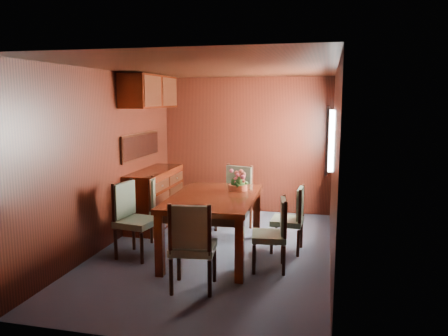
% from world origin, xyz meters
% --- Properties ---
extents(ground, '(4.50, 4.50, 0.00)m').
position_xyz_m(ground, '(0.00, 0.00, 0.00)').
color(ground, '#3A3F50').
rests_on(ground, ground).
extents(room_shell, '(3.06, 4.52, 2.41)m').
position_xyz_m(room_shell, '(-0.10, 0.33, 1.63)').
color(room_shell, black).
rests_on(room_shell, ground).
extents(sideboard, '(0.48, 1.40, 0.90)m').
position_xyz_m(sideboard, '(-1.25, 1.00, 0.45)').
color(sideboard, '#391107').
rests_on(sideboard, ground).
extents(dining_table, '(1.12, 1.74, 0.80)m').
position_xyz_m(dining_table, '(0.02, -0.13, 0.68)').
color(dining_table, '#391107').
rests_on(dining_table, ground).
extents(chair_left_near, '(0.51, 0.53, 0.98)m').
position_xyz_m(chair_left_near, '(-1.00, -0.39, 0.54)').
color(chair_left_near, black).
rests_on(chair_left_near, ground).
extents(chair_left_far, '(0.52, 0.53, 0.91)m').
position_xyz_m(chair_left_far, '(-0.91, 0.35, 0.50)').
color(chair_left_far, black).
rests_on(chair_left_far, ground).
extents(chair_right_near, '(0.45, 0.47, 0.88)m').
position_xyz_m(chair_right_near, '(0.85, -0.42, 0.49)').
color(chair_right_near, black).
rests_on(chair_right_near, ground).
extents(chair_right_far, '(0.42, 0.44, 0.88)m').
position_xyz_m(chair_right_far, '(1.00, 0.26, 0.49)').
color(chair_right_far, black).
rests_on(chair_right_far, ground).
extents(chair_head, '(0.52, 0.50, 0.98)m').
position_xyz_m(chair_head, '(0.08, -1.23, 0.54)').
color(chair_head, black).
rests_on(chair_head, ground).
extents(chair_foot, '(0.58, 0.57, 1.00)m').
position_xyz_m(chair_foot, '(0.05, 1.10, 0.55)').
color(chair_foot, black).
rests_on(chair_foot, ground).
extents(flower_centerpiece, '(0.28, 0.28, 0.28)m').
position_xyz_m(flower_centerpiece, '(0.26, 0.26, 0.93)').
color(flower_centerpiece, '#C6603C').
rests_on(flower_centerpiece, dining_table).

